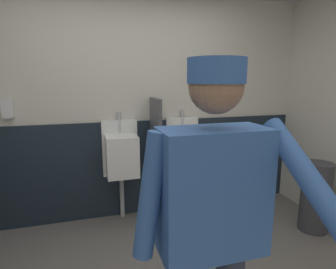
{
  "coord_description": "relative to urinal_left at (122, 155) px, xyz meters",
  "views": [
    {
      "loc": [
        -0.46,
        -1.52,
        1.6
      ],
      "look_at": [
        0.03,
        0.15,
        1.25
      ],
      "focal_mm": 29.6,
      "sensor_mm": 36.0,
      "label": 1
    }
  ],
  "objects": [
    {
      "name": "wall_back",
      "position": [
        0.12,
        0.22,
        0.49
      ],
      "size": [
        4.83,
        0.12,
        2.54
      ],
      "primitive_type": "cube",
      "color": "beige",
      "rests_on": "ground_plane"
    },
    {
      "name": "urinal_left",
      "position": [
        0.0,
        0.0,
        0.0
      ],
      "size": [
        0.4,
        0.34,
        1.24
      ],
      "color": "white",
      "rests_on": "ground_plane"
    },
    {
      "name": "urinal_middle",
      "position": [
        0.75,
        0.0,
        0.0
      ],
      "size": [
        0.4,
        0.34,
        1.24
      ],
      "color": "white",
      "rests_on": "ground_plane"
    },
    {
      "name": "trash_bin",
      "position": [
        1.94,
        -0.79,
        -0.4
      ],
      "size": [
        0.3,
        0.3,
        0.75
      ],
      "primitive_type": "cylinder",
      "color": "#38383D",
      "rests_on": "ground_plane"
    },
    {
      "name": "person",
      "position": [
        0.18,
        -1.92,
        0.23
      ],
      "size": [
        0.7,
        0.6,
        1.69
      ],
      "color": "#2D3342",
      "rests_on": "ground_plane"
    },
    {
      "name": "wainscot_band_back",
      "position": [
        0.12,
        0.14,
        -0.21
      ],
      "size": [
        4.23,
        0.03,
        1.13
      ],
      "primitive_type": "cube",
      "color": "#19232D",
      "rests_on": "ground_plane"
    },
    {
      "name": "privacy_divider_panel",
      "position": [
        0.38,
        -0.07,
        0.17
      ],
      "size": [
        0.04,
        0.4,
        0.9
      ],
      "primitive_type": "cube",
      "color": "#4C4C51"
    },
    {
      "name": "soap_dispenser",
      "position": [
        -1.1,
        0.12,
        0.53
      ],
      "size": [
        0.1,
        0.07,
        0.18
      ],
      "primitive_type": "cube",
      "color": "silver"
    }
  ]
}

